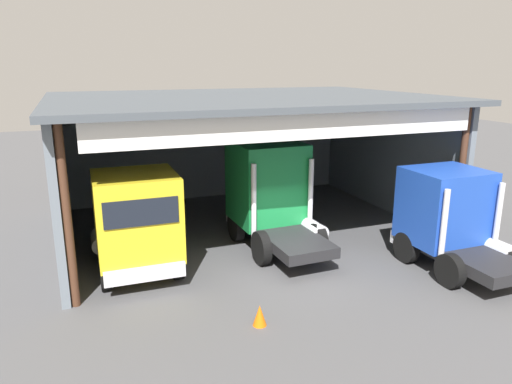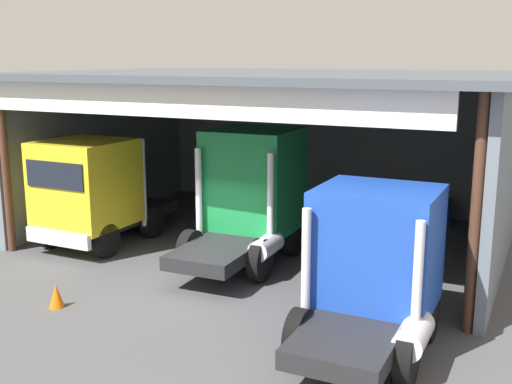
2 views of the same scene
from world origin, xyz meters
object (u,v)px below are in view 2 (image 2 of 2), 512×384
object	(u,v)px
tool_cart	(383,205)
traffic_cone	(56,296)
truck_green_left_bay	(251,192)
oil_drum	(443,213)
truck_yellow_center_left_bay	(92,190)
truck_blue_right_bay	(374,265)

from	to	relation	value
tool_cart	traffic_cone	bearing A→B (deg)	-112.33
truck_green_left_bay	oil_drum	distance (m)	7.74
truck_yellow_center_left_bay	oil_drum	distance (m)	11.89
truck_yellow_center_left_bay	oil_drum	world-z (taller)	truck_yellow_center_left_bay
oil_drum	traffic_cone	bearing A→B (deg)	-121.11
truck_yellow_center_left_bay	truck_green_left_bay	size ratio (longest dim) A/B	0.96
truck_blue_right_bay	tool_cart	xyz separation A→B (m)	(-2.40, 10.28, -1.18)
truck_yellow_center_left_bay	traffic_cone	bearing A→B (deg)	120.42
truck_green_left_bay	oil_drum	size ratio (longest dim) A/B	5.50
truck_blue_right_bay	tool_cart	world-z (taller)	truck_blue_right_bay
traffic_cone	truck_green_left_bay	bearing A→B (deg)	64.86
oil_drum	traffic_cone	xyz separation A→B (m)	(-6.92, -11.47, -0.19)
truck_yellow_center_left_bay	tool_cart	bearing A→B (deg)	-134.09
tool_cart	traffic_cone	size ratio (longest dim) A/B	1.79
truck_yellow_center_left_bay	tool_cart	distance (m)	10.40
truck_yellow_center_left_bay	tool_cart	size ratio (longest dim) A/B	4.94
truck_green_left_bay	tool_cart	size ratio (longest dim) A/B	5.14
truck_green_left_bay	traffic_cone	xyz separation A→B (m)	(-2.49, -5.31, -1.70)
truck_yellow_center_left_bay	traffic_cone	size ratio (longest dim) A/B	8.82
truck_yellow_center_left_bay	truck_green_left_bay	distance (m)	5.07
truck_yellow_center_left_bay	truck_blue_right_bay	xyz separation A→B (m)	(9.65, -2.94, -0.08)
truck_blue_right_bay	oil_drum	distance (m)	10.19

